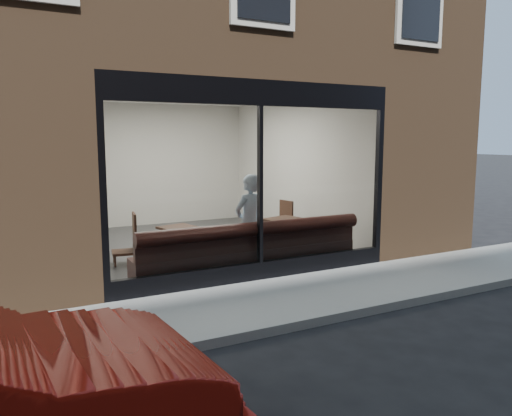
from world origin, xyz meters
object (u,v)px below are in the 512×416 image
cafe_table_left (178,228)px  cafe_table_right (286,220)px  cafe_chair_left (125,252)px  person (249,223)px  cafe_chair_right (279,233)px  banquette (249,261)px

cafe_table_left → cafe_table_right: bearing=-4.0°
cafe_chair_left → person: bearing=151.6°
person → cafe_chair_right: size_ratio=3.93×
cafe_table_right → cafe_table_left: bearing=176.0°
banquette → cafe_table_left: 1.38m
cafe_chair_left → banquette: bearing=146.2°
cafe_table_left → cafe_chair_left: cafe_table_left is taller
banquette → person: 0.66m
banquette → cafe_table_right: bearing=31.7°
banquette → cafe_chair_right: (1.69, 1.84, 0.01)m
cafe_chair_left → cafe_table_right: bearing=172.1°
cafe_chair_right → cafe_table_right: bearing=56.3°
cafe_table_right → cafe_chair_left: bearing=163.3°
cafe_table_right → cafe_chair_right: (0.52, 1.12, -0.50)m
cafe_table_right → banquette: bearing=-148.3°
cafe_chair_left → cafe_chair_right: bearing=-167.0°
cafe_table_left → cafe_chair_left: 1.18m
banquette → person: person is taller
person → cafe_table_left: size_ratio=2.92×
person → cafe_table_left: person is taller
person → cafe_chair_left: person is taller
banquette → cafe_table_left: cafe_table_left is taller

